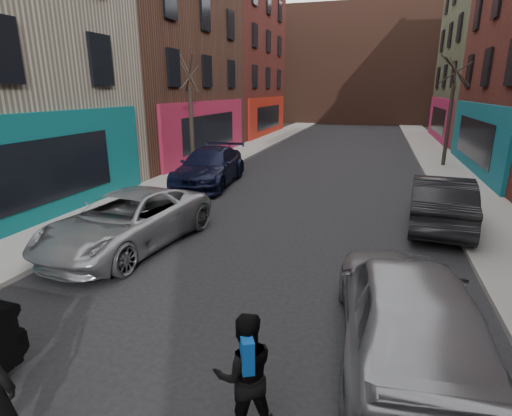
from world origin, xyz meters
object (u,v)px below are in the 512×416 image
Objects in this scene: parked_left_end at (209,167)px; parked_right_end at (440,201)px; tree_right_far at (451,102)px; pedestrian at (245,373)px; tree_left_far at (191,106)px; parked_left_far at (128,220)px; parked_right_far at (407,309)px.

parked_right_end is at bearing -24.88° from parked_left_end.
pedestrian is at bearing -103.87° from tree_right_far.
pedestrian is at bearing -62.45° from tree_left_far.
parked_left_end is 13.82m from pedestrian.
parked_left_far is 7.65m from parked_left_end.
parked_left_end is 9.77m from parked_right_end.
tree_left_far is at bearing -19.76° from parked_right_end.
parked_right_far is at bearing 83.83° from parked_right_end.
parked_left_end is (-10.80, -7.67, -2.71)m from tree_right_far.
parked_right_far is 2.88m from pedestrian.
tree_left_far reaches higher than parked_left_far.
parked_left_end reaches higher than pedestrian.
parked_right_far is at bearing -99.40° from tree_right_far.
parked_left_end is at bearing -91.90° from pedestrian.
parked_left_end is (-0.84, 7.60, 0.07)m from parked_left_far.
tree_left_far is 3.45m from parked_left_end.
tree_right_far is 1.34× the size of parked_right_far.
pedestrian is (-3.39, -9.25, 0.01)m from parked_right_end.
parked_left_far is 3.34× the size of pedestrian.
tree_left_far reaches higher than pedestrian.
parked_left_end is (1.60, -1.67, -2.56)m from tree_left_far.
parked_right_far reaches higher than pedestrian.
tree_right_far is at bearing -104.74° from parked_right_far.
parked_right_end is at bearing -98.31° from tree_right_far.
parked_left_far is 7.52m from parked_right_far.
tree_right_far is 4.20× the size of pedestrian.
parked_left_far is 1.07× the size of parked_right_far.
tree_left_far is 0.96× the size of tree_right_far.
parked_right_far is (9.40, -12.13, -2.52)m from tree_left_far.
tree_right_far reaches higher than parked_right_end.
parked_right_far is at bearing -160.44° from pedestrian.
parked_left_end reaches higher than parked_right_end.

